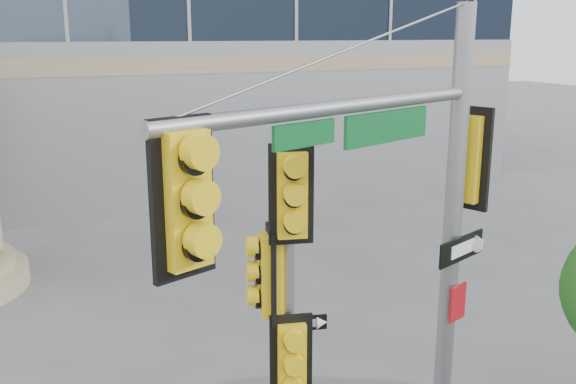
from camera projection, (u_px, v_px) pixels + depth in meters
name	position (u px, v px, depth m)	size (l,w,h in m)	color
main_signal_pole	(400.00, 219.00, 7.67)	(4.91, 2.28, 6.65)	slate
secondary_signal_pole	(285.00, 296.00, 8.26)	(0.88, 0.77, 5.07)	slate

